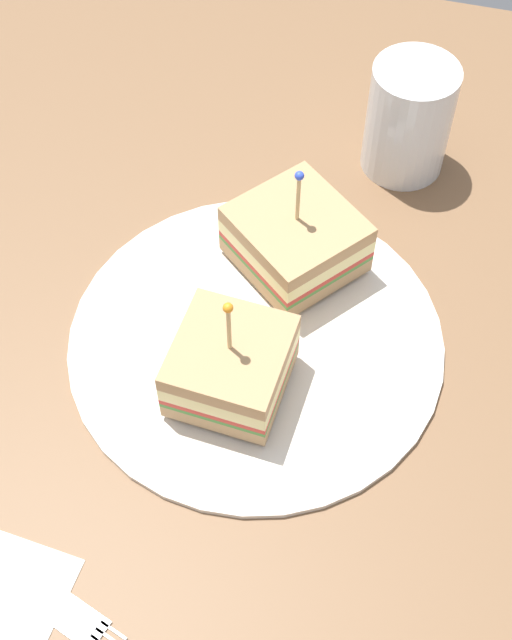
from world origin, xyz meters
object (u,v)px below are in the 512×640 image
(sandwich_half_back, at_px, (231,366))
(fork, at_px, (54,604))
(plate, at_px, (256,339))
(drink_glass, at_px, (408,124))
(sandwich_half_front, at_px, (296,239))

(sandwich_half_back, height_order, fork, sandwich_half_back)
(sandwich_half_back, xyz_separation_m, fork, (0.18, -0.06, -0.03))
(plate, height_order, drink_glass, drink_glass)
(plate, xyz_separation_m, sandwich_half_back, (0.05, -0.01, 0.03))
(plate, bearing_deg, sandwich_half_back, -7.90)
(sandwich_half_back, bearing_deg, drink_glass, 163.08)
(sandwich_half_back, xyz_separation_m, drink_glass, (-0.26, 0.08, 0.01))
(sandwich_half_front, relative_size, sandwich_half_back, 1.26)
(sandwich_half_back, bearing_deg, plate, 172.10)
(sandwich_half_back, relative_size, drink_glass, 0.97)
(fork, bearing_deg, drink_glass, 161.91)
(sandwich_half_back, bearing_deg, fork, -19.78)
(fork, bearing_deg, sandwich_half_back, 160.22)
(sandwich_half_front, relative_size, fork, 0.93)
(plate, bearing_deg, fork, -17.49)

